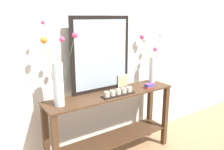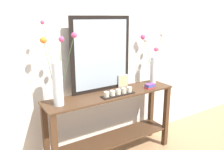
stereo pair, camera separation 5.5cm
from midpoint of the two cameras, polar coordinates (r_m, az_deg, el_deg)
name	(u,v)px [view 1 (the left image)]	position (r m, az deg, el deg)	size (l,w,h in m)	color
wall_back	(98,42)	(2.65, -4.27, 8.41)	(6.40, 0.08, 2.70)	silver
console_table	(112,118)	(2.63, -0.61, -10.91)	(1.53, 0.36, 0.81)	#472D1C
mirror_leaning	(101,54)	(2.51, -3.38, 5.20)	(0.73, 0.03, 0.84)	black
tall_vase_left	(58,79)	(2.16, -14.17, -1.03)	(0.29, 0.20, 0.80)	silver
vase_right	(151,61)	(2.90, 9.39, 3.49)	(0.23, 0.21, 0.64)	silver
candle_tray	(118,93)	(2.44, 0.99, -4.49)	(0.39, 0.09, 0.07)	black
picture_frame_small	(122,81)	(2.71, 2.09, -1.48)	(0.14, 0.01, 0.15)	#B7B2AD
book_stack	(149,86)	(2.72, 8.79, -2.71)	(0.13, 0.08, 0.05)	#C63338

